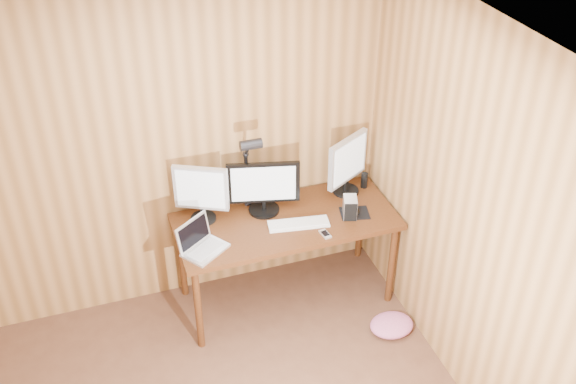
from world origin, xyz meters
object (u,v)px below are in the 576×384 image
keyboard (299,224)px  hard_drive (350,207)px  phone (325,234)px  monitor_center (263,187)px  monitor_left (201,192)px  desk_lamp (249,162)px  monitor_right (347,164)px  speaker (364,180)px  mouse (355,211)px  desk (283,227)px  laptop (200,243)px

keyboard → hard_drive: (0.39, -0.01, 0.07)m
phone → hard_drive: bearing=24.1°
monitor_center → monitor_left: size_ratio=1.17×
desk_lamp → monitor_right: bearing=-13.0°
hard_drive → speaker: hard_drive is taller
monitor_right → mouse: size_ratio=4.33×
desk → monitor_left: 0.68m
desk → phone: bearing=-58.9°
monitor_center → keyboard: size_ratio=1.14×
mouse → phone: size_ratio=0.99×
keyboard → phone: (0.14, -0.17, -0.00)m
desk → monitor_center: bearing=146.0°
monitor_left → laptop: (-0.09, -0.33, -0.18)m
mouse → desk_lamp: size_ratio=0.16×
monitor_left → hard_drive: monitor_left is taller
keyboard → mouse: mouse is taller
hard_drive → laptop: bearing=-160.1°
monitor_center → mouse: (0.62, -0.24, -0.19)m
speaker → desk_lamp: 0.98m
desk_lamp → desk: bearing=-44.0°
laptop → hard_drive: laptop is taller
desk → monitor_right: 0.68m
monitor_right → desk_lamp: desk_lamp is taller
monitor_right → phone: (-0.35, -0.45, -0.25)m
monitor_right → speaker: size_ratio=3.82×
mouse → hard_drive: size_ratio=0.67×
monitor_left → speaker: 1.29m
speaker → phone: bearing=-137.1°
monitor_left → laptop: size_ratio=1.19×
monitor_right → monitor_left: bearing=149.7°
desk → keyboard: 0.22m
monitor_left → speaker: size_ratio=3.58×
phone → desk: bearing=113.7°
hard_drive → speaker: size_ratio=1.31×
laptop → speaker: laptop is taller
monitor_left → phone: (0.77, -0.45, -0.23)m
desk → monitor_center: monitor_center is taller
desk → speaker: size_ratio=12.99×
laptop → phone: 0.87m
hard_drive → phone: (-0.25, -0.15, -0.07)m
desk → hard_drive: size_ratio=9.92×
desk → speaker: speaker is taller
monitor_center → speaker: 0.84m
monitor_left → desk_lamp: 0.40m
monitor_left → laptop: 0.39m
hard_drive → phone: size_ratio=1.46×
laptop → phone: bearing=-43.6°
monitor_left → desk_lamp: bearing=28.4°
monitor_right → desk_lamp: size_ratio=0.71×
keyboard → laptop: bearing=-167.6°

